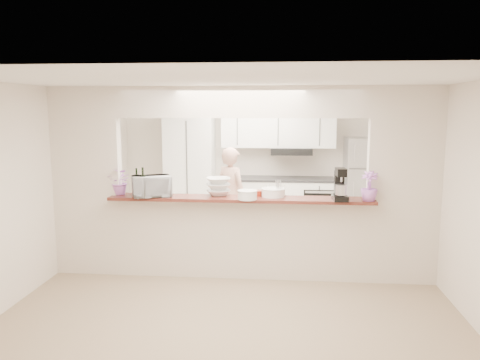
# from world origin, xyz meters

# --- Properties ---
(floor) EXTENTS (6.00, 6.00, 0.00)m
(floor) POSITION_xyz_m (0.00, 0.00, 0.00)
(floor) COLOR tan
(floor) RESTS_ON ground
(tile_overlay) EXTENTS (5.00, 2.90, 0.01)m
(tile_overlay) POSITION_xyz_m (0.00, 1.55, 0.01)
(tile_overlay) COLOR beige
(tile_overlay) RESTS_ON floor
(partition) EXTENTS (5.00, 0.15, 2.50)m
(partition) POSITION_xyz_m (0.00, 0.00, 1.48)
(partition) COLOR beige
(partition) RESTS_ON floor
(bar_counter) EXTENTS (3.40, 0.38, 1.09)m
(bar_counter) POSITION_xyz_m (0.00, -0.00, 0.58)
(bar_counter) COLOR beige
(bar_counter) RESTS_ON floor
(kitchen_cabinets) EXTENTS (3.15, 0.62, 2.25)m
(kitchen_cabinets) POSITION_xyz_m (-0.19, 2.72, 0.97)
(kitchen_cabinets) COLOR white
(kitchen_cabinets) RESTS_ON floor
(refrigerator) EXTENTS (0.75, 0.70, 1.70)m
(refrigerator) POSITION_xyz_m (2.05, 2.65, 0.85)
(refrigerator) COLOR #A2A2A6
(refrigerator) RESTS_ON floor
(flower_left) EXTENTS (0.35, 0.32, 0.35)m
(flower_left) POSITION_xyz_m (-1.60, -0.00, 1.26)
(flower_left) COLOR #C769B9
(flower_left) RESTS_ON bar_counter
(wine_bottle_a) EXTENTS (0.08, 0.08, 0.39)m
(wine_bottle_a) POSITION_xyz_m (-1.25, -0.15, 1.24)
(wine_bottle_a) COLOR black
(wine_bottle_a) RESTS_ON bar_counter
(wine_bottle_b) EXTENTS (0.07, 0.07, 0.35)m
(wine_bottle_b) POSITION_xyz_m (-1.40, 0.07, 1.23)
(wine_bottle_b) COLOR black
(wine_bottle_b) RESTS_ON bar_counter
(toaster_oven) EXTENTS (0.57, 0.49, 0.27)m
(toaster_oven) POSITION_xyz_m (-1.15, -0.10, 1.22)
(toaster_oven) COLOR #B5B5BB
(toaster_oven) RESTS_ON bar_counter
(serving_bowls) EXTENTS (0.38, 0.38, 0.23)m
(serving_bowls) POSITION_xyz_m (-0.30, 0.05, 1.21)
(serving_bowls) COLOR white
(serving_bowls) RESTS_ON bar_counter
(plate_stack_a) EXTENTS (0.25, 0.25, 0.12)m
(plate_stack_a) POSITION_xyz_m (0.10, -0.19, 1.15)
(plate_stack_a) COLOR white
(plate_stack_a) RESTS_ON bar_counter
(plate_stack_b) EXTENTS (0.31, 0.31, 0.11)m
(plate_stack_b) POSITION_xyz_m (0.42, 0.03, 1.14)
(plate_stack_b) COLOR white
(plate_stack_b) RESTS_ON bar_counter
(red_bowl) EXTENTS (0.15, 0.15, 0.07)m
(red_bowl) POSITION_xyz_m (0.20, 0.08, 1.12)
(red_bowl) COLOR maroon
(red_bowl) RESTS_ON bar_counter
(tan_bowl) EXTENTS (0.13, 0.13, 0.06)m
(tan_bowl) POSITION_xyz_m (0.40, 0.08, 1.12)
(tan_bowl) COLOR tan
(tan_bowl) RESTS_ON bar_counter
(utensil_caddy) EXTENTS (0.26, 0.19, 0.21)m
(utensil_caddy) POSITION_xyz_m (0.45, 0.05, 1.18)
(utensil_caddy) COLOR silver
(utensil_caddy) RESTS_ON bar_counter
(stand_mixer) EXTENTS (0.19, 0.29, 0.40)m
(stand_mixer) POSITION_xyz_m (1.25, -0.14, 1.27)
(stand_mixer) COLOR black
(stand_mixer) RESTS_ON bar_counter
(flower_right) EXTENTS (0.25, 0.25, 0.37)m
(flower_right) POSITION_xyz_m (1.60, -0.15, 1.27)
(flower_right) COLOR #BF73D5
(flower_right) RESTS_ON bar_counter
(person) EXTENTS (0.69, 0.65, 1.59)m
(person) POSITION_xyz_m (-0.29, 1.56, 0.80)
(person) COLOR #D49E8A
(person) RESTS_ON floor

